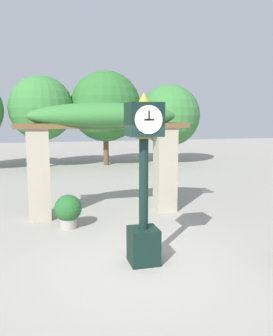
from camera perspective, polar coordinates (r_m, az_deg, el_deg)
name	(u,v)px	position (r m, az deg, el deg)	size (l,w,h in m)	color
ground_plane	(138,266)	(6.59, 0.18, -15.38)	(60.00, 60.00, 0.00)	gray
pedestal_clock	(144,179)	(6.26, 1.16, -1.72)	(0.58, 0.62, 3.05)	black
pergola	(104,133)	(9.38, -5.18, 5.58)	(4.54, 1.14, 2.98)	#A89E89
potted_plant_near_right	(68,210)	(8.62, -10.91, -6.65)	(0.65, 0.65, 0.81)	gray
tree_line	(82,110)	(18.67, -8.80, 9.19)	(13.39, 3.81, 4.94)	brown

